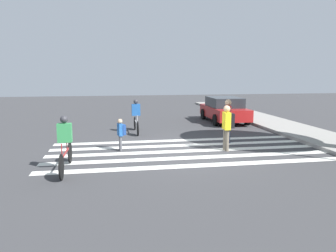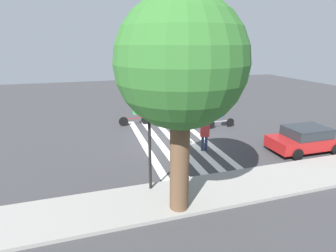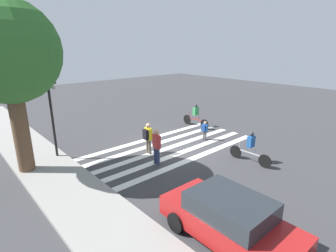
{
  "view_description": "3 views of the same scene",
  "coord_description": "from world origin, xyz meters",
  "px_view_note": "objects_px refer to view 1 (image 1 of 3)",
  "views": [
    {
      "loc": [
        11.5,
        -2.63,
        2.87
      ],
      "look_at": [
        -0.58,
        -0.56,
        0.86
      ],
      "focal_mm": 35.0,
      "sensor_mm": 36.0,
      "label": 1
    },
    {
      "loc": [
        4.94,
        14.89,
        5.95
      ],
      "look_at": [
        0.3,
        -0.24,
        0.93
      ],
      "focal_mm": 28.0,
      "sensor_mm": 36.0,
      "label": 2
    },
    {
      "loc": [
        -10.32,
        9.48,
        5.56
      ],
      "look_at": [
        1.0,
        -0.67,
        0.9
      ],
      "focal_mm": 28.0,
      "sensor_mm": 36.0,
      "label": 3
    }
  ],
  "objects_px": {
    "car_parked_far_curb": "(224,109)",
    "cyclist_near_curb": "(65,142)",
    "cyclist_far_lane": "(136,115)",
    "pedestrian_child_with_backpack": "(228,118)",
    "pedestrian_adult_blue_shirt": "(227,124)",
    "pedestrian_adult_yellow_jacket": "(121,132)"
  },
  "relations": [
    {
      "from": "car_parked_far_curb",
      "to": "cyclist_near_curb",
      "type": "bearing_deg",
      "value": -41.83
    },
    {
      "from": "cyclist_far_lane",
      "to": "car_parked_far_curb",
      "type": "distance_m",
      "value": 5.91
    },
    {
      "from": "pedestrian_child_with_backpack",
      "to": "pedestrian_adult_blue_shirt",
      "type": "xyz_separation_m",
      "value": [
        1.33,
        -0.5,
        -0.03
      ]
    },
    {
      "from": "pedestrian_child_with_backpack",
      "to": "pedestrian_adult_yellow_jacket",
      "type": "relative_size",
      "value": 1.51
    },
    {
      "from": "car_parked_far_curb",
      "to": "pedestrian_adult_yellow_jacket",
      "type": "bearing_deg",
      "value": -43.88
    },
    {
      "from": "pedestrian_adult_blue_shirt",
      "to": "cyclist_near_curb",
      "type": "height_order",
      "value": "pedestrian_adult_blue_shirt"
    },
    {
      "from": "cyclist_far_lane",
      "to": "cyclist_near_curb",
      "type": "relative_size",
      "value": 0.94
    },
    {
      "from": "pedestrian_adult_blue_shirt",
      "to": "cyclist_far_lane",
      "type": "height_order",
      "value": "pedestrian_adult_blue_shirt"
    },
    {
      "from": "pedestrian_adult_blue_shirt",
      "to": "car_parked_far_curb",
      "type": "height_order",
      "value": "pedestrian_adult_blue_shirt"
    },
    {
      "from": "pedestrian_child_with_backpack",
      "to": "car_parked_far_curb",
      "type": "xyz_separation_m",
      "value": [
        -5.48,
        1.78,
        -0.27
      ]
    },
    {
      "from": "pedestrian_child_with_backpack",
      "to": "cyclist_far_lane",
      "type": "distance_m",
      "value": 4.6
    },
    {
      "from": "pedestrian_adult_yellow_jacket",
      "to": "cyclist_far_lane",
      "type": "distance_m",
      "value": 3.73
    },
    {
      "from": "pedestrian_adult_yellow_jacket",
      "to": "pedestrian_child_with_backpack",
      "type": "bearing_deg",
      "value": -94.11
    },
    {
      "from": "cyclist_near_curb",
      "to": "pedestrian_adult_yellow_jacket",
      "type": "bearing_deg",
      "value": 144.35
    },
    {
      "from": "pedestrian_adult_yellow_jacket",
      "to": "pedestrian_adult_blue_shirt",
      "type": "bearing_deg",
      "value": -112.47
    },
    {
      "from": "cyclist_near_curb",
      "to": "car_parked_far_curb",
      "type": "height_order",
      "value": "cyclist_near_curb"
    },
    {
      "from": "pedestrian_adult_blue_shirt",
      "to": "cyclist_far_lane",
      "type": "distance_m",
      "value": 5.24
    },
    {
      "from": "cyclist_far_lane",
      "to": "pedestrian_child_with_backpack",
      "type": "bearing_deg",
      "value": 49.45
    },
    {
      "from": "pedestrian_child_with_backpack",
      "to": "cyclist_near_curb",
      "type": "height_order",
      "value": "pedestrian_child_with_backpack"
    },
    {
      "from": "pedestrian_adult_blue_shirt",
      "to": "cyclist_near_curb",
      "type": "xyz_separation_m",
      "value": [
        1.64,
        -5.56,
        -0.12
      ]
    },
    {
      "from": "pedestrian_adult_yellow_jacket",
      "to": "pedestrian_adult_blue_shirt",
      "type": "distance_m",
      "value": 3.94
    },
    {
      "from": "pedestrian_adult_blue_shirt",
      "to": "car_parked_far_curb",
      "type": "xyz_separation_m",
      "value": [
        -6.81,
        2.27,
        -0.25
      ]
    }
  ]
}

